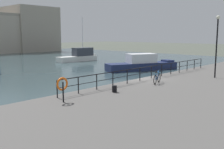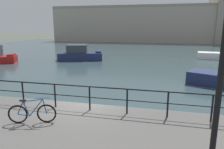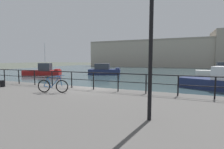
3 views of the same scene
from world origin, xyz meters
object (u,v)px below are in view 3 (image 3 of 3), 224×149
moored_blue_motorboat (43,71)px  mooring_bollard (2,84)px  harbor_building (178,53)px  moored_white_yacht (104,70)px  moored_green_narrowboat (224,71)px  quay_lamp_post (152,9)px  parked_bicycle (53,86)px

moored_blue_motorboat → mooring_bollard: bearing=-78.6°
harbor_building → mooring_bollard: 59.04m
harbor_building → moored_blue_motorboat: (-22.61, -42.48, -4.31)m
moored_white_yacht → mooring_bollard: bearing=-102.4°
moored_green_narrowboat → moored_blue_motorboat: size_ratio=1.17×
quay_lamp_post → moored_green_narrowboat: bearing=73.7°
moored_white_yacht → quay_lamp_post: 26.08m
moored_white_yacht → quay_lamp_post: size_ratio=1.20×
moored_green_narrowboat → moored_white_yacht: moored_green_narrowboat is taller
mooring_bollard → moored_green_narrowboat: bearing=54.0°
moored_white_yacht → moored_blue_motorboat: size_ratio=0.95×
harbor_building → parked_bicycle: harbor_building is taller
moored_green_narrowboat → moored_blue_motorboat: 31.65m
moored_blue_motorboat → parked_bicycle: bearing=-69.6°
harbor_building → moored_blue_motorboat: 48.32m
mooring_bollard → quay_lamp_post: (10.28, -2.44, 3.11)m
moored_green_narrowboat → moored_white_yacht: (-20.18, -4.90, -0.14)m
parked_bicycle → mooring_bollard: (-4.58, 0.25, -0.17)m
harbor_building → moored_green_narrowboat: size_ratio=7.22×
parked_bicycle → mooring_bollard: size_ratio=3.89×
harbor_building → quay_lamp_post: (-0.68, -60.33, -0.73)m
moored_white_yacht → quay_lamp_post: (12.04, -22.87, 3.52)m
mooring_bollard → quay_lamp_post: bearing=-13.3°
moored_green_narrowboat → parked_bicycle: (-13.84, -25.58, 0.43)m
moored_white_yacht → parked_bicycle: 21.64m
moored_blue_motorboat → parked_bicycle: size_ratio=3.93×
harbor_building → mooring_bollard: harbor_building is taller
moored_green_narrowboat → moored_white_yacht: bearing=-162.7°
moored_green_narrowboat → quay_lamp_post: 29.13m
moored_blue_motorboat → parked_bicycle: 22.56m
moored_blue_motorboat → quay_lamp_post: size_ratio=1.27×
moored_green_narrowboat → moored_blue_motorboat: moored_green_narrowboat is taller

